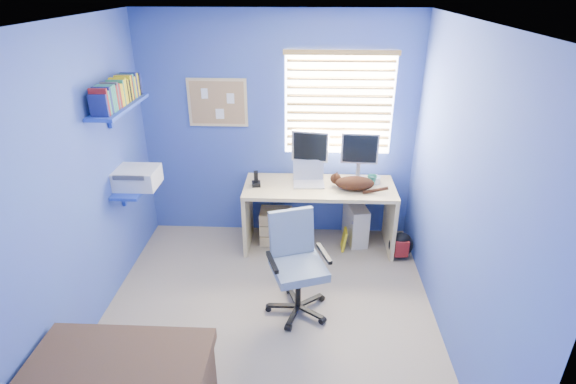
{
  "coord_description": "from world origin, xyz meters",
  "views": [
    {
      "loc": [
        0.32,
        -3.13,
        2.76
      ],
      "look_at": [
        0.15,
        0.65,
        0.95
      ],
      "focal_mm": 28.0,
      "sensor_mm": 36.0,
      "label": 1
    }
  ],
  "objects_px": {
    "cat": "(355,183)",
    "office_chair": "(297,277)",
    "laptop": "(309,175)",
    "desk": "(318,216)",
    "tower_pc": "(356,223)"
  },
  "relations": [
    {
      "from": "cat",
      "to": "office_chair",
      "type": "distance_m",
      "value": 1.26
    },
    {
      "from": "laptop",
      "to": "cat",
      "type": "relative_size",
      "value": 0.81
    },
    {
      "from": "laptop",
      "to": "cat",
      "type": "distance_m",
      "value": 0.5
    },
    {
      "from": "desk",
      "to": "cat",
      "type": "relative_size",
      "value": 3.98
    },
    {
      "from": "cat",
      "to": "office_chair",
      "type": "relative_size",
      "value": 0.44
    },
    {
      "from": "laptop",
      "to": "office_chair",
      "type": "relative_size",
      "value": 0.36
    },
    {
      "from": "cat",
      "to": "tower_pc",
      "type": "distance_m",
      "value": 0.62
    },
    {
      "from": "office_chair",
      "to": "cat",
      "type": "bearing_deg",
      "value": 60.45
    },
    {
      "from": "desk",
      "to": "tower_pc",
      "type": "height_order",
      "value": "desk"
    },
    {
      "from": "cat",
      "to": "office_chair",
      "type": "height_order",
      "value": "office_chair"
    },
    {
      "from": "desk",
      "to": "cat",
      "type": "bearing_deg",
      "value": -11.53
    },
    {
      "from": "laptop",
      "to": "office_chair",
      "type": "height_order",
      "value": "laptop"
    },
    {
      "from": "desk",
      "to": "tower_pc",
      "type": "xyz_separation_m",
      "value": [
        0.43,
        0.13,
        -0.14
      ]
    },
    {
      "from": "laptop",
      "to": "tower_pc",
      "type": "bearing_deg",
      "value": 6.8
    },
    {
      "from": "tower_pc",
      "to": "desk",
      "type": "bearing_deg",
      "value": -174.54
    }
  ]
}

